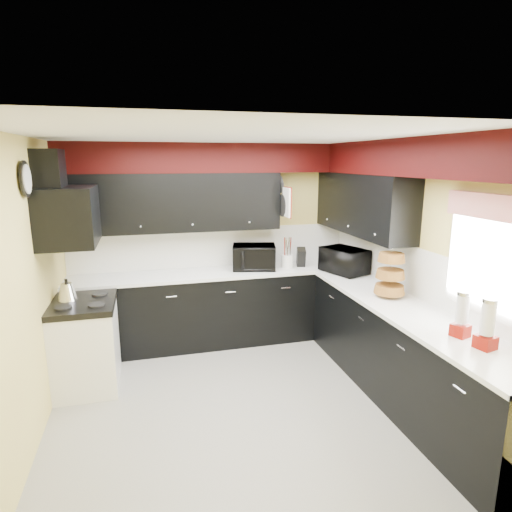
{
  "coord_description": "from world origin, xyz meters",
  "views": [
    {
      "loc": [
        -0.86,
        -3.63,
        2.3
      ],
      "look_at": [
        0.34,
        0.9,
        1.25
      ],
      "focal_mm": 30.0,
      "sensor_mm": 36.0,
      "label": 1
    }
  ],
  "objects_px": {
    "knife_block": "(301,257)",
    "kettle": "(67,291)",
    "toaster_oven": "(254,257)",
    "utensil_crock": "(287,261)",
    "microwave": "(345,261)"
  },
  "relations": [
    {
      "from": "utensil_crock",
      "to": "knife_block",
      "type": "bearing_deg",
      "value": 5.83
    },
    {
      "from": "utensil_crock",
      "to": "kettle",
      "type": "xyz_separation_m",
      "value": [
        -2.55,
        -0.61,
        -0.02
      ]
    },
    {
      "from": "toaster_oven",
      "to": "utensil_crock",
      "type": "xyz_separation_m",
      "value": [
        0.43,
        -0.05,
        -0.07
      ]
    },
    {
      "from": "toaster_oven",
      "to": "knife_block",
      "type": "xyz_separation_m",
      "value": [
        0.63,
        -0.03,
        -0.04
      ]
    },
    {
      "from": "toaster_oven",
      "to": "microwave",
      "type": "relative_size",
      "value": 0.97
    },
    {
      "from": "knife_block",
      "to": "kettle",
      "type": "bearing_deg",
      "value": -151.74
    },
    {
      "from": "microwave",
      "to": "kettle",
      "type": "height_order",
      "value": "microwave"
    },
    {
      "from": "microwave",
      "to": "toaster_oven",
      "type": "bearing_deg",
      "value": 46.53
    },
    {
      "from": "toaster_oven",
      "to": "kettle",
      "type": "xyz_separation_m",
      "value": [
        -2.12,
        -0.66,
        -0.09
      ]
    },
    {
      "from": "toaster_oven",
      "to": "knife_block",
      "type": "height_order",
      "value": "toaster_oven"
    },
    {
      "from": "toaster_oven",
      "to": "kettle",
      "type": "relative_size",
      "value": 2.81
    },
    {
      "from": "knife_block",
      "to": "kettle",
      "type": "height_order",
      "value": "knife_block"
    },
    {
      "from": "toaster_oven",
      "to": "microwave",
      "type": "bearing_deg",
      "value": -10.53
    },
    {
      "from": "toaster_oven",
      "to": "utensil_crock",
      "type": "relative_size",
      "value": 3.18
    },
    {
      "from": "utensil_crock",
      "to": "knife_block",
      "type": "distance_m",
      "value": 0.2
    }
  ]
}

